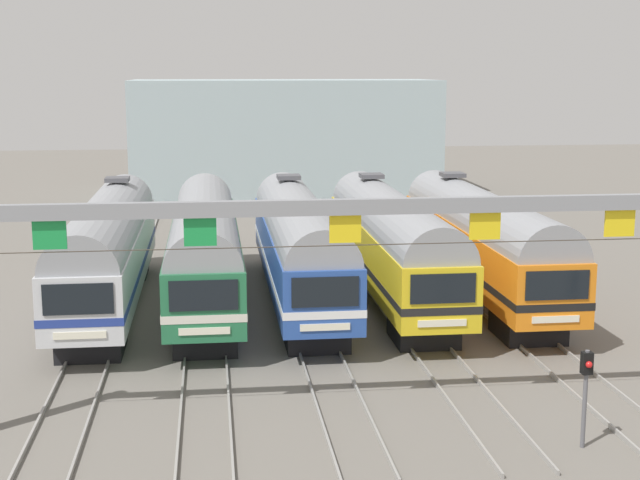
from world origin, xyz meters
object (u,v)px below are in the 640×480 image
commuter_train_blue (299,242)px  commuter_train_orange (481,238)px  catenary_gantry (345,242)px  commuter_train_green (205,245)px  commuter_train_silver (108,247)px  commuter_train_yellow (391,240)px  yard_signal_mast (586,380)px

commuter_train_blue → commuter_train_orange: size_ratio=1.00×
commuter_train_blue → catenary_gantry: (0.00, -13.50, 2.55)m
commuter_train_blue → commuter_train_green: bearing=-179.9°
commuter_train_silver → catenary_gantry: size_ratio=0.84×
commuter_train_orange → catenary_gantry: bearing=-121.0°
commuter_train_green → commuter_train_blue: commuter_train_blue is taller
commuter_train_silver → commuter_train_orange: 16.21m
commuter_train_green → commuter_train_orange: 12.16m
commuter_train_green → commuter_train_yellow: size_ratio=1.00×
commuter_train_orange → yard_signal_mast: (-2.03, -16.37, -0.78)m
catenary_gantry → commuter_train_green: bearing=106.7°
commuter_train_silver → commuter_train_green: size_ratio=1.00×
commuter_train_green → yard_signal_mast: size_ratio=6.62×
catenary_gantry → yard_signal_mast: size_ratio=7.86×
commuter_train_blue → commuter_train_yellow: same height
commuter_train_orange → commuter_train_yellow: bearing=180.0°
yard_signal_mast → commuter_train_yellow: bearing=97.1°
commuter_train_yellow → catenary_gantry: size_ratio=0.84×
commuter_train_silver → commuter_train_blue: 8.10m
commuter_train_green → catenary_gantry: (4.05, -13.49, 2.55)m
commuter_train_yellow → yard_signal_mast: (2.03, -16.37, -0.78)m
commuter_train_orange → commuter_train_blue: bearing=180.0°
commuter_train_green → commuter_train_orange: size_ratio=1.00×
commuter_train_blue → commuter_train_orange: bearing=0.0°
commuter_train_silver → commuter_train_orange: same height
commuter_train_silver → catenary_gantry: catenary_gantry is taller
commuter_train_blue → yard_signal_mast: (6.08, -16.37, -0.78)m
catenary_gantry → yard_signal_mast: catenary_gantry is taller
commuter_train_silver → commuter_train_yellow: 12.16m
commuter_train_silver → commuter_train_yellow: size_ratio=1.00×
commuter_train_orange → catenary_gantry: 15.95m
commuter_train_green → commuter_train_yellow: 8.10m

